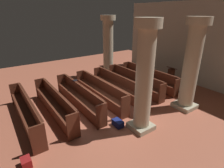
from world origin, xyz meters
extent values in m
plane|color=#AD5B42|center=(0.00, 0.00, 0.00)|extent=(19.20, 19.20, 0.00)
cube|color=beige|center=(0.00, 6.08, 2.25)|extent=(10.00, 0.16, 4.50)
cube|color=#562819|center=(-0.97, 3.66, 0.47)|extent=(3.79, 0.38, 0.05)
cube|color=#562819|center=(-0.97, 3.83, 0.73)|extent=(3.79, 0.04, 0.46)
cube|color=#492215|center=(-0.97, 3.88, 0.95)|extent=(3.64, 0.06, 0.02)
cube|color=#4E2416|center=(-2.89, 3.66, 0.48)|extent=(0.06, 0.44, 0.96)
cube|color=#4E2416|center=(0.96, 3.66, 0.48)|extent=(0.06, 0.44, 0.96)
cube|color=#522618|center=(-0.97, 3.49, 0.23)|extent=(3.79, 0.03, 0.43)
cube|color=#562819|center=(-0.97, 2.59, 0.47)|extent=(3.79, 0.38, 0.05)
cube|color=#562819|center=(-0.97, 2.76, 0.73)|extent=(3.79, 0.04, 0.46)
cube|color=#492215|center=(-0.97, 2.80, 0.95)|extent=(3.64, 0.06, 0.02)
cube|color=#4E2416|center=(-2.89, 2.59, 0.48)|extent=(0.06, 0.44, 0.96)
cube|color=#4E2416|center=(0.96, 2.59, 0.48)|extent=(0.06, 0.44, 0.96)
cube|color=#522618|center=(-0.97, 2.41, 0.23)|extent=(3.79, 0.03, 0.43)
cube|color=#562819|center=(-0.97, 1.51, 0.47)|extent=(3.79, 0.38, 0.05)
cube|color=#562819|center=(-0.97, 1.68, 0.73)|extent=(3.79, 0.04, 0.46)
cube|color=#492215|center=(-0.97, 1.73, 0.95)|extent=(3.64, 0.06, 0.02)
cube|color=#4E2416|center=(-2.89, 1.51, 0.48)|extent=(0.06, 0.44, 0.96)
cube|color=#4E2416|center=(0.96, 1.51, 0.48)|extent=(0.06, 0.44, 0.96)
cube|color=#522618|center=(-0.97, 1.34, 0.23)|extent=(3.79, 0.03, 0.43)
cube|color=#562819|center=(-0.97, 0.44, 0.47)|extent=(3.79, 0.38, 0.05)
cube|color=#562819|center=(-0.97, 0.61, 0.73)|extent=(3.79, 0.04, 0.46)
cube|color=#492215|center=(-0.97, 0.66, 0.95)|extent=(3.64, 0.06, 0.02)
cube|color=#4E2416|center=(-2.89, 0.44, 0.48)|extent=(0.06, 0.44, 0.96)
cube|color=#4E2416|center=(0.96, 0.44, 0.48)|extent=(0.06, 0.44, 0.96)
cube|color=#522618|center=(-0.97, 0.27, 0.23)|extent=(3.79, 0.03, 0.43)
cube|color=#562819|center=(-0.97, -0.63, 0.47)|extent=(3.79, 0.38, 0.05)
cube|color=#562819|center=(-0.97, -0.47, 0.73)|extent=(3.79, 0.05, 0.46)
cube|color=#492215|center=(-0.97, -0.42, 0.95)|extent=(3.64, 0.06, 0.02)
cube|color=#4E2416|center=(-2.89, -0.63, 0.48)|extent=(0.06, 0.44, 0.96)
cube|color=#4E2416|center=(0.96, -0.63, 0.48)|extent=(0.06, 0.44, 0.96)
cube|color=#522618|center=(-0.97, -0.81, 0.23)|extent=(3.79, 0.03, 0.43)
cube|color=#562819|center=(-0.97, -1.71, 0.47)|extent=(3.79, 0.38, 0.05)
cube|color=#562819|center=(-0.97, -1.54, 0.73)|extent=(3.79, 0.04, 0.46)
cube|color=#492215|center=(-0.97, -1.49, 0.95)|extent=(3.64, 0.06, 0.02)
cube|color=#4E2416|center=(-2.89, -1.71, 0.48)|extent=(0.06, 0.44, 0.96)
cube|color=#4E2416|center=(0.96, -1.71, 0.48)|extent=(0.06, 0.44, 0.96)
cube|color=#522618|center=(-0.97, -1.88, 0.23)|extent=(3.79, 0.03, 0.43)
cube|color=#562819|center=(-0.97, -2.78, 0.47)|extent=(3.79, 0.38, 0.05)
cube|color=#562819|center=(-0.97, -2.61, 0.73)|extent=(3.79, 0.04, 0.46)
cube|color=#492215|center=(-0.97, -2.57, 0.95)|extent=(3.64, 0.06, 0.02)
cube|color=#4E2416|center=(-2.89, -2.78, 0.48)|extent=(0.06, 0.44, 0.96)
cube|color=#4E2416|center=(0.96, -2.78, 0.48)|extent=(0.06, 0.44, 0.96)
cube|color=#522618|center=(-0.97, -2.96, 0.23)|extent=(3.79, 0.03, 0.43)
cube|color=tan|center=(1.79, 3.12, 0.09)|extent=(0.85, 0.85, 0.18)
cylinder|color=#BCB293|center=(1.79, 3.12, 1.82)|extent=(0.63, 0.63, 3.27)
cylinder|color=beige|center=(1.79, 3.12, 3.60)|extent=(0.91, 0.91, 0.30)
cube|color=tan|center=(-3.68, 2.80, 0.09)|extent=(0.85, 0.85, 0.18)
cylinder|color=#BCB293|center=(-3.68, 2.80, 1.82)|extent=(0.63, 0.63, 3.27)
cylinder|color=beige|center=(-3.68, 2.80, 3.60)|extent=(0.91, 0.91, 0.30)
cube|color=tan|center=(1.79, 0.49, 0.09)|extent=(0.77, 0.77, 0.18)
cylinder|color=#BCB293|center=(1.79, 0.49, 1.82)|extent=(0.57, 0.57, 3.27)
cylinder|color=beige|center=(1.79, 0.49, 3.60)|extent=(0.82, 0.82, 0.30)
cube|color=#492215|center=(-0.26, 4.78, 0.03)|extent=(0.45, 0.45, 0.06)
cube|color=#562819|center=(-0.26, 4.78, 0.47)|extent=(0.28, 0.28, 0.95)
cube|color=#5B2A1A|center=(-0.26, 4.78, 1.01)|extent=(0.48, 0.35, 0.15)
cube|color=black|center=(-1.66, -0.42, 0.97)|extent=(0.14, 0.18, 0.03)
cube|color=navy|center=(1.20, -0.11, 0.12)|extent=(0.43, 0.26, 0.23)
cube|color=maroon|center=(1.24, -3.23, 0.12)|extent=(0.32, 0.25, 0.24)
camera|label=1|loc=(5.55, -3.44, 3.87)|focal=28.39mm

